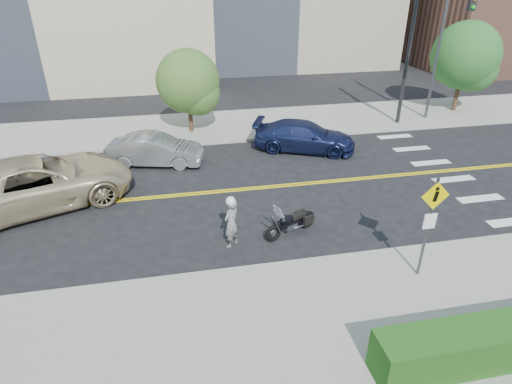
{
  "coord_description": "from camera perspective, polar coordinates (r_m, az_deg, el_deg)",
  "views": [
    {
      "loc": [
        -2.11,
        -14.77,
        7.79
      ],
      "look_at": [
        0.32,
        -2.55,
        1.2
      ],
      "focal_mm": 30.0,
      "sensor_mm": 36.0,
      "label": 1
    }
  ],
  "objects": [
    {
      "name": "sidewalk_far",
      "position": [
        23.66,
        -5.57,
        8.71
      ],
      "size": [
        60.0,
        5.0,
        0.15
      ],
      "primitive_type": "cube",
      "color": "#9E9B91",
      "rests_on": "ground_plane"
    },
    {
      "name": "tree_far_b",
      "position": [
        28.03,
        26.13,
        16.03
      ],
      "size": [
        3.77,
        3.77,
        5.21
      ],
      "rotation": [
        0.0,
        0.0,
        -0.32
      ],
      "color": "#382619",
      "rests_on": "ground"
    },
    {
      "name": "tree_far_a",
      "position": [
        22.18,
        -9.07,
        14.36
      ],
      "size": [
        3.16,
        3.16,
        4.32
      ],
      "rotation": [
        0.0,
        0.0,
        -0.31
      ],
      "color": "#382619",
      "rests_on": "ground"
    },
    {
      "name": "parked_car_blue",
      "position": [
        20.47,
        6.45,
        7.4
      ],
      "size": [
        5.12,
        3.61,
        1.38
      ],
      "primitive_type": "imported",
      "rotation": [
        0.0,
        0.0,
        1.17
      ],
      "color": "#1A234F",
      "rests_on": "ground"
    },
    {
      "name": "motorcyclist",
      "position": [
        13.13,
        -3.31,
        -4.0
      ],
      "size": [
        0.71,
        0.69,
        1.74
      ],
      "rotation": [
        0.0,
        0.0,
        3.89
      ],
      "color": "#B1B0B5",
      "rests_on": "ground"
    },
    {
      "name": "sidewalk_near",
      "position": [
        10.81,
        3.63,
        -17.75
      ],
      "size": [
        60.0,
        5.0,
        0.15
      ],
      "primitive_type": "cube",
      "color": "#9E9B91",
      "rests_on": "ground_plane"
    },
    {
      "name": "ground_plane",
      "position": [
        16.83,
        -2.76,
        0.27
      ],
      "size": [
        120.0,
        120.0,
        0.0
      ],
      "primitive_type": "plane",
      "color": "black",
      "rests_on": "ground"
    },
    {
      "name": "parked_car_silver",
      "position": [
        19.3,
        -13.3,
        5.48
      ],
      "size": [
        4.32,
        2.34,
        1.35
      ],
      "primitive_type": "imported",
      "rotation": [
        0.0,
        0.0,
        1.34
      ],
      "color": "gray",
      "rests_on": "ground"
    },
    {
      "name": "traffic_light",
      "position": [
        23.45,
        21.11,
        18.51
      ],
      "size": [
        0.28,
        4.5,
        7.0
      ],
      "color": "black",
      "rests_on": "sidewalk_far"
    },
    {
      "name": "motorcycle",
      "position": [
        13.89,
        4.74,
        -3.42
      ],
      "size": [
        2.03,
        1.35,
        1.19
      ],
      "primitive_type": null,
      "rotation": [
        0.0,
        0.0,
        0.43
      ],
      "color": "black",
      "rests_on": "ground"
    },
    {
      "name": "pedestrian_sign",
      "position": [
        12.05,
        22.17,
        -3.33
      ],
      "size": [
        0.78,
        0.08,
        3.0
      ],
      "color": "#4C4C51",
      "rests_on": "sidewalk_near"
    },
    {
      "name": "lamp_post",
      "position": [
        25.78,
        23.24,
        17.66
      ],
      "size": [
        0.16,
        0.16,
        8.0
      ],
      "primitive_type": "cylinder",
      "color": "#4C4C51",
      "rests_on": "sidewalk_far"
    },
    {
      "name": "suv",
      "position": [
        17.23,
        -27.12,
        1.11
      ],
      "size": [
        7.25,
        5.25,
        1.83
      ],
      "primitive_type": "imported",
      "rotation": [
        0.0,
        0.0,
        1.95
      ],
      "color": "beige",
      "rests_on": "ground"
    }
  ]
}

